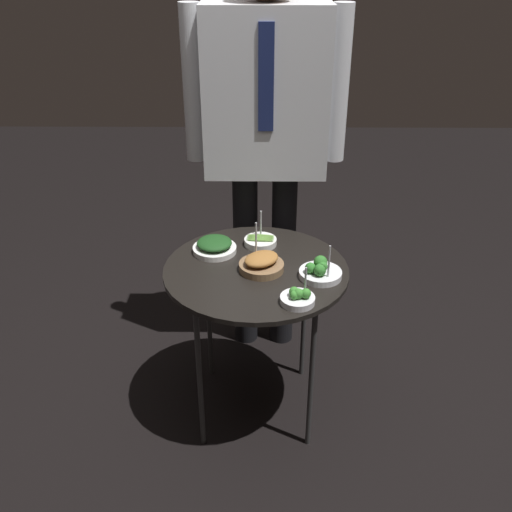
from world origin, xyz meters
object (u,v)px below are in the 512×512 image
bowl_broccoli_back_right (298,297)px  bowl_broccoli_front_right (320,271)px  bowl_asparagus_mid_left (260,241)px  serving_cart (256,279)px  waiter_figure (266,113)px  bowl_spinach_center (215,246)px  bowl_roast_mid_right (261,263)px

bowl_broccoli_back_right → bowl_broccoli_front_right: size_ratio=0.80×
bowl_asparagus_mid_left → bowl_broccoli_back_right: size_ratio=1.04×
serving_cart → bowl_broccoli_back_right: (0.14, -0.22, 0.07)m
bowl_asparagus_mid_left → waiter_figure: bearing=86.4°
bowl_asparagus_mid_left → bowl_broccoli_front_right: size_ratio=0.84×
bowl_spinach_center → bowl_broccoli_front_right: 0.43m
bowl_spinach_center → bowl_broccoli_front_right: bearing=-25.1°
bowl_spinach_center → bowl_broccoli_front_right: (0.39, -0.18, -0.00)m
serving_cart → waiter_figure: 0.68m
serving_cart → waiter_figure: size_ratio=0.39×
bowl_asparagus_mid_left → waiter_figure: 0.51m
serving_cart → bowl_broccoli_back_right: bowl_broccoli_back_right is taller
serving_cart → bowl_broccoli_front_right: (0.23, -0.06, 0.07)m
serving_cart → bowl_broccoli_front_right: size_ratio=4.43×
bowl_asparagus_mid_left → waiter_figure: (0.02, 0.29, 0.42)m
waiter_figure → serving_cart: bearing=-94.1°
bowl_asparagus_mid_left → bowl_broccoli_front_right: 0.32m
bowl_spinach_center → waiter_figure: size_ratio=0.10×
serving_cart → bowl_asparagus_mid_left: bowl_asparagus_mid_left is taller
bowl_roast_mid_right → bowl_broccoli_front_right: 0.21m
serving_cart → bowl_roast_mid_right: size_ratio=3.97×
bowl_roast_mid_right → bowl_asparagus_mid_left: bearing=91.1°
bowl_roast_mid_right → bowl_broccoli_front_right: bearing=-12.8°
bowl_spinach_center → waiter_figure: 0.58m
bowl_asparagus_mid_left → bowl_spinach_center: bearing=-160.8°
serving_cart → bowl_broccoli_back_right: bearing=-58.1°
bowl_broccoli_front_right → serving_cart: bearing=165.1°
serving_cart → bowl_asparagus_mid_left: (0.02, 0.18, 0.06)m
bowl_broccoli_back_right → waiter_figure: size_ratio=0.07×
bowl_asparagus_mid_left → bowl_spinach_center: (-0.17, -0.06, 0.01)m
serving_cart → bowl_broccoli_front_right: 0.24m
bowl_spinach_center → bowl_broccoli_front_right: size_ratio=1.10×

